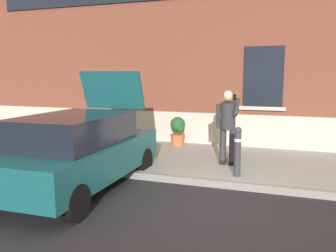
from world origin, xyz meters
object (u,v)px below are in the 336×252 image
hatchback_car_teal (78,150)px  planter_terracotta (178,130)px  planter_charcoal (111,126)px  bollard_near_person (238,150)px  person_on_phone (228,123)px

hatchback_car_teal → planter_terracotta: bearing=80.5°
planter_charcoal → bollard_near_person: bearing=-31.9°
bollard_near_person → person_on_phone: 1.05m
bollard_near_person → person_on_phone: (-0.37, 0.88, 0.44)m
hatchback_car_teal → person_on_phone: (2.50, 2.33, 0.35)m
planter_terracotta → bollard_near_person: bearing=-51.1°
bollard_near_person → planter_charcoal: (-4.50, 2.80, -0.11)m
hatchback_car_teal → planter_terracotta: size_ratio=4.77×
hatchback_car_teal → planter_terracotta: (0.69, 4.16, -0.19)m
bollard_near_person → planter_terracotta: (-2.18, 2.70, -0.11)m
bollard_near_person → hatchback_car_teal: bearing=-153.1°
bollard_near_person → planter_terracotta: size_ratio=1.22×
planter_terracotta → planter_charcoal: bearing=177.4°
person_on_phone → planter_terracotta: size_ratio=2.03×
planter_charcoal → planter_terracotta: (2.32, -0.10, 0.00)m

